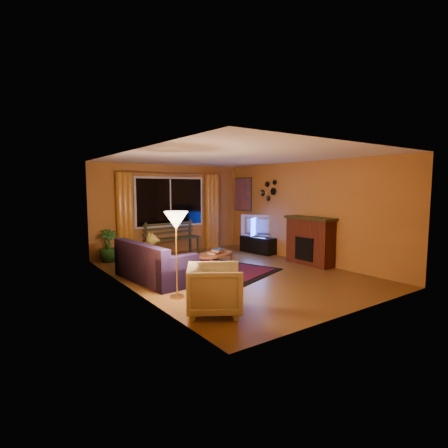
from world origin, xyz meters
TOP-DOWN VIEW (x-y plane):
  - floor at (0.00, 0.00)m, footprint 4.50×6.00m
  - ceiling at (0.00, 0.00)m, footprint 4.50×6.00m
  - wall_back at (0.00, 3.01)m, footprint 4.50×0.02m
  - wall_left at (-2.26, 0.00)m, footprint 0.02×6.00m
  - wall_right at (2.26, 0.00)m, footprint 0.02×6.00m
  - window at (0.00, 2.94)m, footprint 2.00×0.02m
  - curtain_rod at (0.00, 2.90)m, footprint 3.20×0.03m
  - curtain_left at (-1.35, 2.88)m, footprint 0.36×0.36m
  - curtain_right at (1.35, 2.88)m, footprint 0.36×0.36m
  - bench at (-0.17, 2.48)m, footprint 1.62×0.63m
  - potted_plant at (-1.86, 2.70)m, footprint 0.46×0.46m
  - sofa at (-1.62, 0.42)m, footprint 1.02×2.00m
  - dog at (-1.57, 0.85)m, footprint 0.48×0.55m
  - armchair at (-1.66, -1.83)m, footprint 1.03×1.05m
  - floor_lamp at (-1.77, -0.84)m, footprint 0.29×0.29m
  - rug at (-0.20, 0.64)m, footprint 2.73×3.36m
  - coffee_table at (-0.17, 0.42)m, footprint 1.34×1.34m
  - tv_console at (2.00, 1.47)m, footprint 0.47×1.14m
  - television at (2.00, 1.47)m, footprint 0.71×0.97m
  - fireplace at (2.05, -0.40)m, footprint 0.40×1.20m
  - mirror_cluster at (2.21, 1.30)m, footprint 0.06×0.60m
  - painting at (2.22, 2.45)m, footprint 0.04×0.76m

SIDE VIEW (x-z plane):
  - floor at x=0.00m, z-range -0.02..0.00m
  - rug at x=-0.20m, z-range 0.00..0.02m
  - coffee_table at x=-0.17m, z-range 0.00..0.38m
  - tv_console at x=2.00m, z-range 0.00..0.46m
  - bench at x=-0.17m, z-range 0.00..0.47m
  - sofa at x=-1.62m, z-range 0.00..0.78m
  - armchair at x=-1.66m, z-range 0.00..0.80m
  - potted_plant at x=-1.86m, z-range 0.00..0.82m
  - fireplace at x=2.05m, z-range 0.00..1.10m
  - dog at x=-1.57m, z-range 0.38..0.89m
  - floor_lamp at x=-1.77m, z-range 0.00..1.46m
  - television at x=2.00m, z-range 0.46..1.08m
  - curtain_left at x=-1.35m, z-range 0.00..2.24m
  - curtain_right at x=1.35m, z-range 0.00..2.24m
  - wall_back at x=0.00m, z-range 0.00..2.50m
  - wall_left at x=-2.26m, z-range 0.00..2.50m
  - wall_right at x=2.26m, z-range 0.00..2.50m
  - window at x=0.00m, z-range 0.80..2.10m
  - painting at x=2.22m, z-range 1.17..2.13m
  - mirror_cluster at x=2.21m, z-range 1.52..2.08m
  - curtain_rod at x=0.00m, z-range 2.23..2.27m
  - ceiling at x=0.00m, z-range 2.50..2.52m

